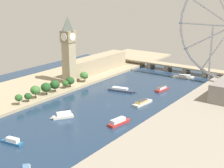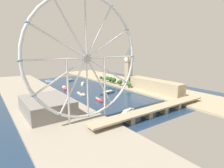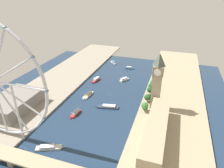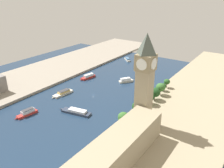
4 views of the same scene
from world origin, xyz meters
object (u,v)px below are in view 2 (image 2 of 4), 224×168
(tour_boat_5, at_px, (83,84))
(clock_tower, at_px, (129,66))
(ferris_wheel, at_px, (87,59))
(tour_boat_1, at_px, (70,80))
(tour_boat_4, at_px, (81,93))
(riverside_hall, at_px, (47,106))
(tour_boat_6, at_px, (64,88))
(tour_boat_3, at_px, (128,111))
(tour_boat_7, at_px, (49,81))
(parliament_block, at_px, (155,86))
(tour_boat_0, at_px, (99,99))
(river_bridge, at_px, (155,109))
(tour_boat_2, at_px, (108,92))

(tour_boat_5, bearing_deg, clock_tower, -106.68)
(ferris_wheel, bearing_deg, tour_boat_1, -108.63)
(tour_boat_4, bearing_deg, riverside_hall, -43.60)
(tour_boat_1, distance_m, tour_boat_6, 89.58)
(ferris_wheel, bearing_deg, tour_boat_6, -102.86)
(clock_tower, distance_m, ferris_wheel, 191.69)
(tour_boat_3, height_order, tour_boat_6, tour_boat_6)
(tour_boat_7, bearing_deg, clock_tower, 167.09)
(tour_boat_1, xyz_separation_m, tour_boat_6, (44.89, 77.52, 0.31))
(parliament_block, height_order, tour_boat_4, parliament_block)
(tour_boat_0, bearing_deg, tour_boat_5, 171.38)
(tour_boat_1, bearing_deg, tour_boat_7, 142.53)
(tour_boat_5, relative_size, tour_boat_6, 0.79)
(tour_boat_4, bearing_deg, river_bridge, 16.84)
(river_bridge, bearing_deg, tour_boat_5, -92.88)
(ferris_wheel, distance_m, tour_boat_5, 220.74)
(tour_boat_7, bearing_deg, tour_boat_5, 162.35)
(tour_boat_4, relative_size, tour_boat_6, 1.15)
(river_bridge, height_order, tour_boat_6, river_bridge)
(river_bridge, bearing_deg, riverside_hall, -34.49)
(clock_tower, xyz_separation_m, river_bridge, (76.55, 139.07, -37.82))
(riverside_hall, height_order, tour_boat_2, riverside_hall)
(ferris_wheel, relative_size, tour_boat_0, 5.61)
(tour_boat_2, bearing_deg, river_bridge, 72.24)
(tour_boat_4, xyz_separation_m, tour_boat_5, (-40.08, -73.69, 0.49))
(riverside_hall, bearing_deg, tour_boat_0, -168.63)
(river_bridge, distance_m, tour_boat_7, 303.23)
(tour_boat_0, bearing_deg, tour_boat_4, -167.57)
(ferris_wheel, xyz_separation_m, tour_boat_7, (-40.41, -272.55, -68.83))
(tour_boat_3, bearing_deg, tour_boat_7, 69.71)
(parliament_block, xyz_separation_m, ferris_wheel, (163.66, 46.99, 57.23))
(parliament_block, relative_size, tour_boat_2, 3.14)
(tour_boat_5, bearing_deg, river_bridge, -149.09)
(clock_tower, xyz_separation_m, ferris_wheel, (154.27, 110.73, 26.16))
(tour_boat_2, xyz_separation_m, tour_boat_3, (34.11, 96.29, -0.08))
(tour_boat_7, bearing_deg, riverside_hall, 114.24)
(riverside_hall, bearing_deg, tour_boat_4, -139.09)
(tour_boat_1, relative_size, tour_boat_7, 1.11)
(clock_tower, relative_size, tour_boat_3, 2.59)
(river_bridge, bearing_deg, tour_boat_1, -91.33)
(riverside_hall, distance_m, tour_boat_5, 187.48)
(parliament_block, xyz_separation_m, tour_boat_5, (74.94, -143.19, -11.22))
(tour_boat_0, xyz_separation_m, tour_boat_6, (14.45, -108.13, -0.03))
(clock_tower, height_order, parliament_block, clock_tower)
(ferris_wheel, xyz_separation_m, tour_boat_0, (-53.74, -64.03, -68.47))
(tour_boat_4, relative_size, tour_boat_7, 1.54)
(ferris_wheel, bearing_deg, tour_boat_0, -130.01)
(tour_boat_6, bearing_deg, ferris_wheel, -4.00)
(tour_boat_1, relative_size, tour_boat_6, 0.83)
(riverside_hall, bearing_deg, tour_boat_2, -159.02)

